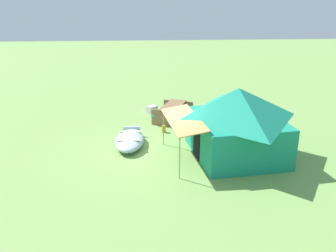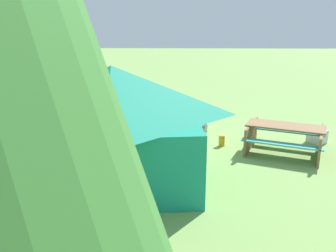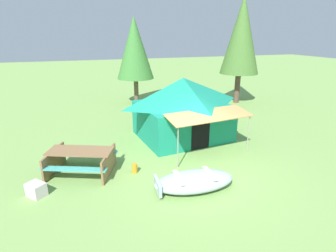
# 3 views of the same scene
# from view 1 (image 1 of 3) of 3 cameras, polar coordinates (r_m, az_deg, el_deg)

# --- Properties ---
(ground_plane) EXTENTS (80.00, 80.00, 0.00)m
(ground_plane) POSITION_cam_1_polar(r_m,az_deg,el_deg) (13.26, -2.28, -3.92)
(ground_plane) COLOR #79A152
(beached_rowboat) EXTENTS (2.35, 1.24, 0.45)m
(beached_rowboat) POSITION_cam_1_polar(r_m,az_deg,el_deg) (13.65, -6.24, -2.26)
(beached_rowboat) COLOR #A0B2BF
(beached_rowboat) RESTS_ON ground_plane
(canvas_cabin_tent) EXTENTS (3.97, 4.36, 2.48)m
(canvas_cabin_tent) POSITION_cam_1_polar(r_m,az_deg,el_deg) (12.63, 11.06, 0.78)
(canvas_cabin_tent) COLOR #198B6E
(canvas_cabin_tent) RESTS_ON ground_plane
(picnic_table) EXTENTS (2.36, 2.11, 0.76)m
(picnic_table) POSITION_cam_1_polar(r_m,az_deg,el_deg) (16.40, 0.83, 2.53)
(picnic_table) COLOR olive
(picnic_table) RESTS_ON ground_plane
(cooler_box) EXTENTS (0.58, 0.59, 0.37)m
(cooler_box) POSITION_cam_1_polar(r_m,az_deg,el_deg) (17.57, -2.61, 2.67)
(cooler_box) COLOR silver
(cooler_box) RESTS_ON ground_plane
(fuel_can) EXTENTS (0.20, 0.20, 0.30)m
(fuel_can) POSITION_cam_1_polar(r_m,az_deg,el_deg) (14.99, -0.71, -0.45)
(fuel_can) COLOR orange
(fuel_can) RESTS_ON ground_plane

